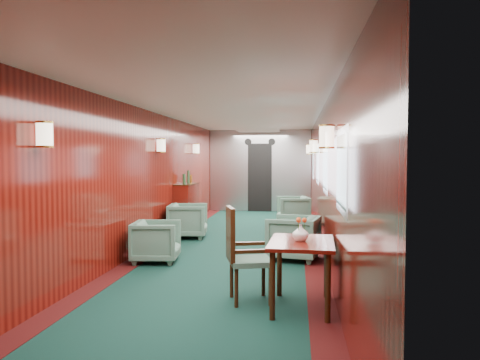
# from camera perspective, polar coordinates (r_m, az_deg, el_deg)

# --- Properties ---
(room) EXTENTS (12.00, 12.10, 2.40)m
(room) POSITION_cam_1_polar(r_m,az_deg,el_deg) (7.94, -0.88, 3.16)
(room) COLOR #0D3128
(room) RESTS_ON ground
(bulkhead) EXTENTS (2.98, 0.17, 2.39)m
(bulkhead) POSITION_cam_1_polar(r_m,az_deg,el_deg) (13.82, 2.45, 1.08)
(bulkhead) COLOR #B1B4B9
(bulkhead) RESTS_ON ground
(windows_right) EXTENTS (0.02, 8.60, 0.80)m
(windows_right) POSITION_cam_1_polar(r_m,az_deg,el_deg) (8.13, 9.82, 1.81)
(windows_right) COLOR silver
(windows_right) RESTS_ON ground
(wall_sconces) EXTENTS (2.97, 7.97, 0.25)m
(wall_sconces) POSITION_cam_1_polar(r_m,az_deg,el_deg) (8.50, -0.36, 4.17)
(wall_sconces) COLOR beige
(wall_sconces) RESTS_ON ground
(dining_table) EXTENTS (0.70, 0.97, 0.71)m
(dining_table) POSITION_cam_1_polar(r_m,az_deg,el_deg) (4.96, 7.52, -8.67)
(dining_table) COLOR #63140D
(dining_table) RESTS_ON ground
(side_chair) EXTENTS (0.56, 0.58, 1.04)m
(side_chair) POSITION_cam_1_polar(r_m,az_deg,el_deg) (5.13, 0.18, -8.60)
(side_chair) COLOR #204B3F
(side_chair) RESTS_ON ground
(credenza) EXTENTS (0.35, 1.13, 1.29)m
(credenza) POSITION_cam_1_polar(r_m,az_deg,el_deg) (10.41, -6.54, -3.13)
(credenza) COLOR #63140D
(credenza) RESTS_ON ground
(flower_vase) EXTENTS (0.17, 0.17, 0.17)m
(flower_vase) POSITION_cam_1_polar(r_m,az_deg,el_deg) (4.91, 7.39, -6.39)
(flower_vase) COLOR white
(flower_vase) RESTS_ON dining_table
(armchair_left_near) EXTENTS (0.76, 0.74, 0.62)m
(armchair_left_near) POSITION_cam_1_polar(r_m,az_deg,el_deg) (7.22, -10.16, -7.37)
(armchair_left_near) COLOR #204B3F
(armchair_left_near) RESTS_ON ground
(armchair_left_far) EXTENTS (0.82, 0.81, 0.68)m
(armchair_left_far) POSITION_cam_1_polar(r_m,az_deg,el_deg) (9.29, -6.37, -4.95)
(armchair_left_far) COLOR #204B3F
(armchair_left_far) RESTS_ON ground
(armchair_right_near) EXTENTS (0.89, 0.87, 0.68)m
(armchair_right_near) POSITION_cam_1_polar(r_m,az_deg,el_deg) (7.31, 6.52, -7.00)
(armchair_right_near) COLOR #204B3F
(armchair_right_near) RESTS_ON ground
(armchair_right_far) EXTENTS (0.84, 0.82, 0.67)m
(armchair_right_far) POSITION_cam_1_polar(r_m,az_deg,el_deg) (11.17, 6.51, -3.69)
(armchair_right_far) COLOR #204B3F
(armchair_right_far) RESTS_ON ground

